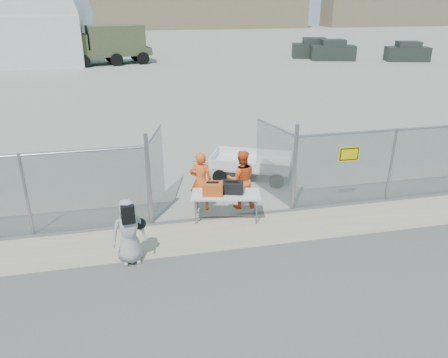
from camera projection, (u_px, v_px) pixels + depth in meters
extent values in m
plane|color=#423F3F|center=(242.00, 253.00, 10.37)|extent=(160.00, 160.00, 0.00)
cube|color=gray|center=(147.00, 52.00, 48.22)|extent=(160.00, 80.00, 0.01)
cube|color=tan|center=(232.00, 233.00, 11.27)|extent=(44.00, 1.60, 0.01)
cube|color=#D0531A|center=(213.00, 189.00, 11.54)|extent=(0.60, 0.46, 0.33)
cube|color=black|center=(232.00, 187.00, 11.67)|extent=(0.70, 0.53, 0.30)
imported|color=#F45A1C|center=(201.00, 181.00, 12.21)|extent=(0.71, 0.56, 1.72)
imported|color=#F45A1C|center=(241.00, 179.00, 12.37)|extent=(0.90, 0.73, 1.71)
imported|color=#9A9A9A|center=(129.00, 231.00, 9.77)|extent=(0.81, 0.57, 1.56)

